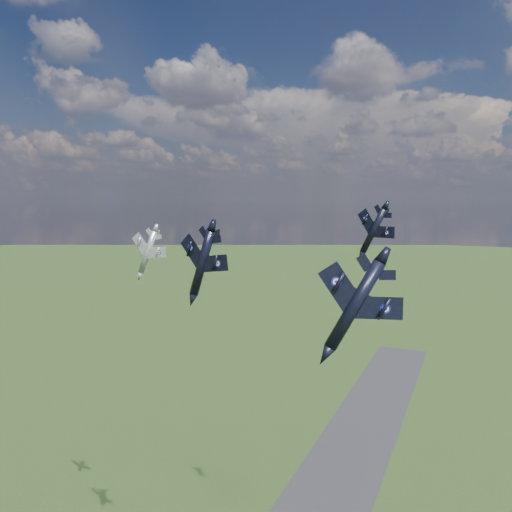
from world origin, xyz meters
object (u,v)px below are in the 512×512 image
at_px(jet_lead_navy, 202,263).
at_px(jet_high_navy, 374,230).
at_px(jet_left_silver, 148,252).
at_px(jet_right_navy, 355,305).

height_order(jet_lead_navy, jet_high_navy, jet_high_navy).
bearing_deg(jet_high_navy, jet_lead_navy, -116.26).
bearing_deg(jet_left_silver, jet_lead_navy, -31.12).
xyz_separation_m(jet_high_navy, jet_left_silver, (-43.54, -10.96, -4.89)).
xyz_separation_m(jet_right_navy, jet_high_navy, (-7.94, 49.70, 3.73)).
distance_m(jet_lead_navy, jet_right_navy, 41.96).
bearing_deg(jet_right_navy, jet_lead_navy, 121.99).
bearing_deg(jet_lead_navy, jet_high_navy, 55.13).
height_order(jet_right_navy, jet_high_navy, jet_high_navy).
xyz_separation_m(jet_lead_navy, jet_left_silver, (-19.54, 11.53, -0.17)).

